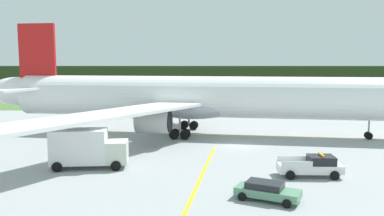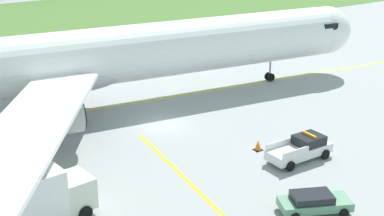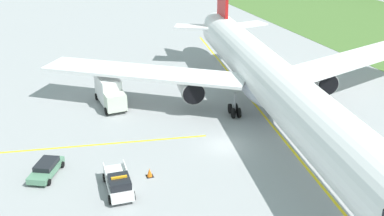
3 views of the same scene
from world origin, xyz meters
name	(u,v)px [view 3 (image 3 of 3)]	position (x,y,z in m)	size (l,w,h in m)	color
ground	(224,145)	(0.00, 0.00, 0.00)	(320.00, 320.00, 0.00)	#989B9D
taxiway_centerline_main	(272,125)	(-2.71, 7.02, 0.00)	(82.85, 0.30, 0.01)	yellow
taxiway_centerline_spur	(67,147)	(-4.80, -15.65, 0.00)	(29.46, 0.30, 0.01)	yellow
airliner	(273,83)	(-3.40, 7.12, 4.88)	(61.76, 52.17, 14.81)	white
ops_pickup_truck	(118,183)	(5.06, -11.98, 0.90)	(5.35, 2.30, 1.94)	silver
catering_truck	(110,91)	(-14.69, -9.47, 1.86)	(7.00, 3.19, 3.71)	beige
staff_car	(46,168)	(0.23, -17.79, 0.70)	(4.79, 3.55, 1.30)	#578A6A
apron_cone	(150,173)	(3.50, -8.86, 0.40)	(0.66, 0.66, 0.82)	black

